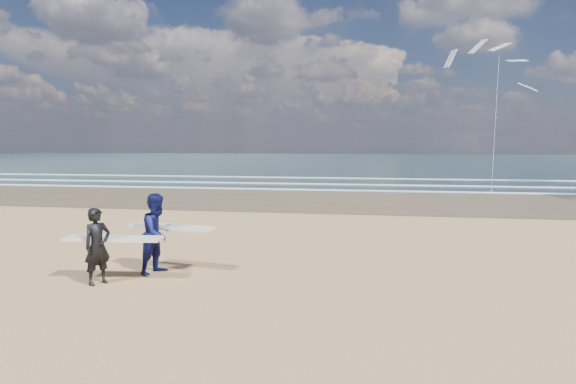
# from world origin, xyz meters

# --- Properties ---
(ocean) EXTENTS (220.00, 100.00, 0.02)m
(ocean) POSITION_xyz_m (20.00, 72.00, 0.01)
(ocean) COLOR #182E36
(ocean) RESTS_ON ground
(surfer_near) EXTENTS (2.25, 1.11, 1.72)m
(surfer_near) POSITION_xyz_m (-0.24, 0.10, 0.88)
(surfer_near) COLOR black
(surfer_near) RESTS_ON ground
(surfer_far) EXTENTS (2.26, 1.39, 1.94)m
(surfer_far) POSITION_xyz_m (0.64, 1.23, 0.98)
(surfer_far) COLOR #0C0F43
(surfer_far) RESTS_ON ground
(kite_1) EXTENTS (6.60, 4.83, 10.96)m
(kite_1) POSITION_xyz_m (13.57, 26.53, 6.35)
(kite_1) COLOR slate
(kite_1) RESTS_ON ground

